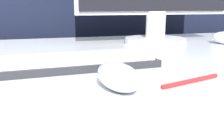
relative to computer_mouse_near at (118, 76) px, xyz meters
name	(u,v)px	position (x,y,z in m)	size (l,w,h in m)	color
partition_panel	(52,65)	(-0.06, 0.88, -0.17)	(5.00, 0.03, 1.18)	black
computer_mouse_near	(118,76)	(0.00, 0.00, 0.00)	(0.07, 0.12, 0.04)	white
keyboard	(67,62)	(-0.06, 0.18, -0.01)	(0.41, 0.16, 0.02)	#28282D
pen	(191,81)	(0.14, 0.00, -0.02)	(0.14, 0.05, 0.01)	red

